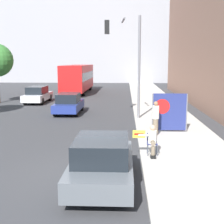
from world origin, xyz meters
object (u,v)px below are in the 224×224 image
at_px(protest_banner, 169,112).
at_px(parked_car_curbside, 102,161).
at_px(traffic_light_pole, 128,52).
at_px(jogger_on_sidewalk, 156,118).
at_px(pedestrian_behind, 169,112).
at_px(city_bus_on_road, 78,77).
at_px(car_on_road_nearest, 69,103).
at_px(car_on_road_midblock, 38,95).
at_px(seated_protester, 152,139).

relative_size(protest_banner, parked_car_curbside, 0.48).
bearing_deg(traffic_light_pole, jogger_on_sidewalk, -73.85).
bearing_deg(parked_car_curbside, jogger_on_sidewalk, 70.29).
relative_size(pedestrian_behind, city_bus_on_road, 0.17).
xyz_separation_m(traffic_light_pole, car_on_road_nearest, (-4.30, 2.33, -3.65)).
relative_size(car_on_road_nearest, car_on_road_midblock, 0.88).
relative_size(jogger_on_sidewalk, city_bus_on_road, 0.15).
height_order(jogger_on_sidewalk, city_bus_on_road, city_bus_on_road).
height_order(car_on_road_nearest, city_bus_on_road, city_bus_on_road).
bearing_deg(traffic_light_pole, pedestrian_behind, -57.30).
relative_size(pedestrian_behind, car_on_road_nearest, 0.45).
xyz_separation_m(traffic_light_pole, car_on_road_midblock, (-8.25, 8.19, -3.64)).
distance_m(seated_protester, jogger_on_sidewalk, 3.50).
height_order(seated_protester, jogger_on_sidewalk, jogger_on_sidewalk).
relative_size(protest_banner, traffic_light_pole, 0.31).
distance_m(pedestrian_behind, traffic_light_pole, 5.27).
relative_size(car_on_road_midblock, city_bus_on_road, 0.43).
bearing_deg(parked_car_curbside, traffic_light_pole, 85.50).
bearing_deg(car_on_road_nearest, pedestrian_behind, -41.61).
bearing_deg(city_bus_on_road, pedestrian_behind, -68.84).
bearing_deg(traffic_light_pole, protest_banner, -62.03).
height_order(pedestrian_behind, city_bus_on_road, city_bus_on_road).
distance_m(parked_car_curbside, car_on_road_nearest, 13.66).
relative_size(jogger_on_sidewalk, car_on_road_nearest, 0.41).
bearing_deg(city_bus_on_road, car_on_road_nearest, -83.86).
bearing_deg(protest_banner, car_on_road_nearest, 135.36).
bearing_deg(car_on_road_midblock, traffic_light_pole, -44.76).
bearing_deg(traffic_light_pole, seated_protester, -83.71).
bearing_deg(pedestrian_behind, traffic_light_pole, -49.05).
height_order(protest_banner, parked_car_curbside, protest_banner).
xyz_separation_m(jogger_on_sidewalk, car_on_road_midblock, (-9.61, 12.88, -0.24)).
bearing_deg(parked_car_curbside, city_bus_on_road, 100.11).
distance_m(jogger_on_sidewalk, car_on_road_midblock, 16.08).
xyz_separation_m(parked_car_curbside, car_on_road_nearest, (-3.44, 13.22, -0.01)).
distance_m(parked_car_curbside, city_bus_on_road, 28.98).
xyz_separation_m(protest_banner, parked_car_curbside, (-2.99, -6.87, -0.45)).
height_order(protest_banner, traffic_light_pole, traffic_light_pole).
bearing_deg(city_bus_on_road, traffic_light_pole, -71.37).
distance_m(jogger_on_sidewalk, traffic_light_pole, 5.96).
bearing_deg(protest_banner, traffic_light_pole, 117.97).
bearing_deg(jogger_on_sidewalk, city_bus_on_road, -54.41).
xyz_separation_m(seated_protester, city_bus_on_road, (-6.84, 25.78, 1.14)).
distance_m(seated_protester, pedestrian_behind, 4.90).
relative_size(jogger_on_sidewalk, traffic_light_pole, 0.26).
xyz_separation_m(seated_protester, jogger_on_sidewalk, (0.46, 3.46, 0.23)).
height_order(parked_car_curbside, car_on_road_nearest, parked_car_curbside).
relative_size(protest_banner, city_bus_on_road, 0.18).
xyz_separation_m(seated_protester, traffic_light_pole, (-0.90, 8.16, 3.62)).
bearing_deg(pedestrian_behind, jogger_on_sidewalk, 63.94).
relative_size(traffic_light_pole, car_on_road_midblock, 1.37).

